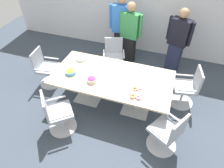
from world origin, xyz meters
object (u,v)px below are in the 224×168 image
(snack_bowl_chips_yellow, at_px, (71,72))
(snack_bowl_candy_mix, at_px, (92,80))
(person_standing_1, at_px, (130,34))
(person_standing_2, at_px, (177,42))
(office_chair_2, at_px, (114,58))
(office_chair_4, at_px, (57,115))
(office_chair_0, at_px, (167,134))
(donut_platter, at_px, (136,93))
(conference_table, at_px, (112,81))
(office_chair_3, at_px, (46,70))
(office_chair_1, at_px, (187,89))
(person_standing_0, at_px, (121,28))
(plate_stack, at_px, (81,58))

(snack_bowl_chips_yellow, height_order, snack_bowl_candy_mix, snack_bowl_candy_mix)
(person_standing_1, relative_size, person_standing_2, 1.00)
(person_standing_2, bearing_deg, office_chair_2, 39.90)
(office_chair_4, height_order, snack_bowl_candy_mix, office_chair_4)
(office_chair_0, bearing_deg, donut_platter, 87.48)
(conference_table, height_order, office_chair_4, office_chair_4)
(person_standing_1, xyz_separation_m, snack_bowl_candy_mix, (-0.25, -1.85, -0.07))
(office_chair_2, xyz_separation_m, office_chair_3, (-1.37, -0.96, 0.00))
(conference_table, height_order, office_chair_1, office_chair_1)
(office_chair_4, relative_size, donut_platter, 2.78)
(office_chair_0, relative_size, person_standing_0, 0.50)
(office_chair_1, relative_size, snack_bowl_candy_mix, 4.98)
(office_chair_1, distance_m, person_standing_2, 1.24)
(snack_bowl_chips_yellow, bearing_deg, snack_bowl_candy_mix, -10.61)
(person_standing_1, distance_m, plate_stack, 1.46)
(conference_table, relative_size, person_standing_2, 1.43)
(snack_bowl_chips_yellow, bearing_deg, plate_stack, 91.58)
(office_chair_2, xyz_separation_m, snack_bowl_chips_yellow, (-0.50, -1.26, 0.39))
(person_standing_1, height_order, donut_platter, person_standing_1)
(office_chair_2, height_order, office_chair_3, same)
(office_chair_2, bearing_deg, office_chair_3, 15.72)
(office_chair_0, xyz_separation_m, person_standing_2, (-0.14, 2.34, 0.47))
(office_chair_3, bearing_deg, snack_bowl_candy_mix, 66.75)
(office_chair_2, distance_m, person_standing_0, 0.82)
(snack_bowl_candy_mix, bearing_deg, office_chair_4, -121.08)
(office_chair_3, height_order, person_standing_0, person_standing_0)
(office_chair_4, bearing_deg, plate_stack, 143.82)
(person_standing_0, relative_size, person_standing_2, 1.07)
(donut_platter, bearing_deg, person_standing_0, 114.34)
(office_chair_3, distance_m, person_standing_0, 2.14)
(office_chair_1, distance_m, office_chair_2, 1.91)
(office_chair_3, relative_size, plate_stack, 3.97)
(office_chair_3, bearing_deg, person_standing_0, 132.23)
(person_standing_0, bearing_deg, donut_platter, 107.46)
(conference_table, bearing_deg, office_chair_0, -30.90)
(office_chair_1, height_order, donut_platter, office_chair_1)
(office_chair_4, relative_size, plate_stack, 3.97)
(office_chair_3, height_order, donut_platter, office_chair_3)
(person_standing_0, relative_size, person_standing_1, 1.07)
(office_chair_2, distance_m, plate_stack, 0.98)
(plate_stack, bearing_deg, office_chair_4, -85.97)
(person_standing_2, relative_size, plate_stack, 7.34)
(person_standing_1, bearing_deg, person_standing_0, -15.89)
(office_chair_3, distance_m, person_standing_1, 2.22)
(office_chair_1, bearing_deg, donut_platter, 120.76)
(office_chair_3, bearing_deg, snack_bowl_chips_yellow, 63.55)
(office_chair_2, xyz_separation_m, person_standing_2, (1.43, 0.51, 0.47))
(office_chair_2, xyz_separation_m, snack_bowl_candy_mix, (0.01, -1.36, 0.40))
(person_standing_0, distance_m, plate_stack, 1.46)
(person_standing_1, bearing_deg, snack_bowl_candy_mix, 90.72)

